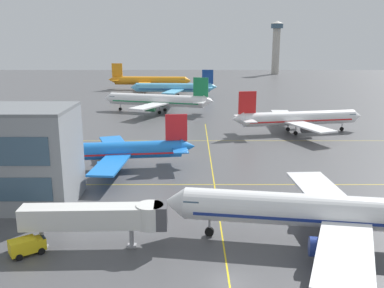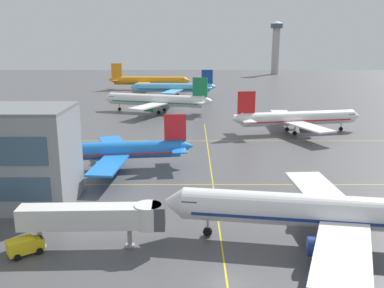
# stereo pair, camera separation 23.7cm
# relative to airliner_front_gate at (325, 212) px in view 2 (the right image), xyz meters

# --- Properties ---
(ground_plane) EXTENTS (600.00, 600.00, 0.00)m
(ground_plane) POSITION_rel_airliner_front_gate_xyz_m (-12.84, -8.63, -4.38)
(ground_plane) COLOR #4C4C4F
(airliner_front_gate) EXTENTS (41.18, 35.15, 12.82)m
(airliner_front_gate) POSITION_rel_airliner_front_gate_xyz_m (0.00, 0.00, 0.00)
(airliner_front_gate) COLOR white
(airliner_front_gate) RESTS_ON ground
(airliner_second_row) EXTENTS (34.45, 29.48, 10.71)m
(airliner_second_row) POSITION_rel_airliner_front_gate_xyz_m (-32.97, 31.72, -0.72)
(airliner_second_row) COLOR blue
(airliner_second_row) RESTS_ON ground
(airliner_third_row) EXTENTS (37.57, 31.97, 11.72)m
(airliner_third_row) POSITION_rel_airliner_front_gate_xyz_m (11.87, 64.29, -0.37)
(airliner_third_row) COLOR white
(airliner_third_row) RESTS_ON ground
(airliner_far_left_stand) EXTENTS (39.53, 33.71, 12.49)m
(airliner_far_left_stand) POSITION_rel_airliner_front_gate_xyz_m (-28.62, 96.34, -0.11)
(airliner_far_left_stand) COLOR white
(airliner_far_left_stand) RESTS_ON ground
(airliner_far_right_stand) EXTENTS (38.13, 32.85, 11.86)m
(airliner_far_right_stand) POSITION_rel_airliner_front_gate_xyz_m (-24.58, 135.61, -0.33)
(airliner_far_right_stand) COLOR #5BB7E5
(airliner_far_right_stand) RESTS_ON ground
(airliner_distant_taxiway) EXTENTS (41.41, 35.72, 12.88)m
(airliner_distant_taxiway) POSITION_rel_airliner_front_gate_xyz_m (-38.15, 162.31, 0.02)
(airliner_distant_taxiway) COLOR orange
(airliner_distant_taxiway) RESTS_ON ground
(taxiway_markings) EXTENTS (152.93, 108.54, 0.01)m
(taxiway_markings) POSITION_rel_airliner_front_gate_xyz_m (-12.84, 22.26, -4.37)
(taxiway_markings) COLOR yellow
(taxiway_markings) RESTS_ON ground
(service_truck_red_van) EXTENTS (4.41, 3.89, 2.10)m
(service_truck_red_van) POSITION_rel_airliner_front_gate_xyz_m (-36.66, -2.66, -3.20)
(service_truck_red_van) COLOR yellow
(service_truck_red_van) RESTS_ON ground
(jet_bridge) EXTENTS (18.00, 3.53, 5.58)m
(jet_bridge) POSITION_rel_airliner_front_gate_xyz_m (-27.52, -0.76, -0.32)
(jet_bridge) COLOR silver
(jet_bridge) RESTS_ON ground
(control_tower) EXTENTS (8.82, 8.82, 36.24)m
(control_tower) POSITION_rel_airliner_front_gate_xyz_m (41.86, 253.62, 16.73)
(control_tower) COLOR #ADA89E
(control_tower) RESTS_ON ground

